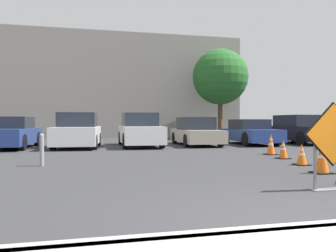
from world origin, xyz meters
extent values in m
plane|color=#333335|center=(0.00, 10.00, 0.00)|extent=(96.00, 96.00, 0.00)
cube|color=#999993|center=(0.00, 0.00, 0.07)|extent=(25.80, 0.20, 0.14)
cube|color=black|center=(1.59, 1.96, 0.98)|extent=(1.12, 0.02, 1.12)
cube|color=orange|center=(1.59, 1.95, 0.98)|extent=(1.05, 0.02, 1.05)
cube|color=slate|center=(1.59, 2.01, 0.01)|extent=(0.75, 0.20, 0.02)
cube|color=slate|center=(1.27, 2.01, 0.49)|extent=(0.04, 0.04, 0.98)
cube|color=black|center=(2.69, 3.66, 0.01)|extent=(0.42, 0.42, 0.03)
cone|color=orange|center=(2.69, 3.66, 0.40)|extent=(0.31, 0.31, 0.74)
cylinder|color=white|center=(2.69, 3.66, 0.57)|extent=(0.10, 0.10, 0.07)
cylinder|color=white|center=(2.69, 3.66, 0.39)|extent=(0.17, 0.17, 0.07)
cube|color=black|center=(3.11, 5.03, 0.01)|extent=(0.38, 0.38, 0.03)
cone|color=orange|center=(3.11, 5.03, 0.31)|extent=(0.28, 0.28, 0.56)
cylinder|color=white|center=(3.11, 5.03, 0.43)|extent=(0.09, 0.09, 0.05)
cylinder|color=white|center=(3.11, 5.03, 0.30)|extent=(0.16, 0.16, 0.05)
cube|color=black|center=(3.49, 6.54, 0.01)|extent=(0.38, 0.38, 0.03)
cone|color=orange|center=(3.49, 6.54, 0.33)|extent=(0.28, 0.28, 0.59)
cylinder|color=white|center=(3.49, 6.54, 0.46)|extent=(0.09, 0.09, 0.05)
cylinder|color=white|center=(3.49, 6.54, 0.31)|extent=(0.16, 0.16, 0.05)
cube|color=black|center=(3.78, 7.79, 0.01)|extent=(0.40, 0.40, 0.03)
cone|color=orange|center=(3.78, 7.79, 0.40)|extent=(0.30, 0.30, 0.73)
cylinder|color=white|center=(3.78, 7.79, 0.56)|extent=(0.10, 0.10, 0.07)
cylinder|color=white|center=(3.78, 7.79, 0.38)|extent=(0.17, 0.17, 0.07)
cube|color=navy|center=(-6.16, 12.97, 0.54)|extent=(2.00, 4.37, 0.71)
cube|color=#1E232D|center=(-6.16, 13.07, 1.16)|extent=(1.68, 2.04, 0.53)
cylinder|color=black|center=(-5.39, 11.60, 0.34)|extent=(0.23, 0.69, 0.68)
cylinder|color=black|center=(-5.27, 14.26, 0.34)|extent=(0.23, 0.69, 0.68)
cylinder|color=black|center=(-6.93, 14.33, 0.34)|extent=(0.23, 0.69, 0.68)
cube|color=white|center=(-3.24, 12.75, 0.56)|extent=(2.17, 4.21, 0.78)
cube|color=#1E232D|center=(-3.24, 12.85, 1.29)|extent=(1.79, 1.99, 0.66)
cylinder|color=black|center=(-2.47, 11.42, 0.31)|extent=(0.24, 0.64, 0.63)
cylinder|color=black|center=(-4.20, 11.55, 0.31)|extent=(0.24, 0.64, 0.63)
cylinder|color=black|center=(-2.29, 13.95, 0.31)|extent=(0.24, 0.64, 0.63)
cylinder|color=black|center=(-4.02, 14.08, 0.31)|extent=(0.24, 0.64, 0.63)
cube|color=silver|center=(-0.33, 12.84, 0.58)|extent=(1.82, 4.37, 0.79)
cube|color=#1E232D|center=(-0.33, 12.95, 1.30)|extent=(1.59, 2.01, 0.64)
cylinder|color=black|center=(0.49, 11.49, 0.35)|extent=(0.20, 0.70, 0.70)
cylinder|color=black|center=(-1.16, 11.49, 0.35)|extent=(0.20, 0.70, 0.70)
cylinder|color=black|center=(0.50, 14.19, 0.35)|extent=(0.20, 0.70, 0.70)
cylinder|color=black|center=(-1.15, 14.20, 0.35)|extent=(0.20, 0.70, 0.70)
cube|color=#A39984|center=(2.59, 13.03, 0.48)|extent=(1.92, 4.34, 0.62)
cube|color=#1E232D|center=(2.59, 13.14, 1.11)|extent=(1.64, 2.02, 0.63)
cylinder|color=black|center=(3.38, 11.68, 0.31)|extent=(0.22, 0.63, 0.62)
cylinder|color=black|center=(1.72, 11.72, 0.31)|extent=(0.22, 0.63, 0.62)
cylinder|color=black|center=(3.45, 14.34, 0.31)|extent=(0.22, 0.63, 0.62)
cylinder|color=black|center=(1.79, 14.39, 0.31)|extent=(0.22, 0.63, 0.62)
cube|color=navy|center=(5.50, 12.89, 0.50)|extent=(1.83, 4.18, 0.62)
cube|color=#1E232D|center=(5.50, 13.00, 1.06)|extent=(1.59, 1.93, 0.51)
cylinder|color=black|center=(6.30, 11.59, 0.35)|extent=(0.21, 0.71, 0.70)
cylinder|color=black|center=(4.67, 11.61, 0.35)|extent=(0.21, 0.71, 0.70)
cylinder|color=black|center=(6.33, 14.17, 0.35)|extent=(0.21, 0.71, 0.70)
cylinder|color=black|center=(4.70, 14.19, 0.35)|extent=(0.21, 0.71, 0.70)
cube|color=black|center=(8.42, 13.03, 0.57)|extent=(2.03, 4.68, 0.76)
cube|color=#1E232D|center=(8.41, 13.14, 1.26)|extent=(1.68, 2.19, 0.60)
cylinder|color=black|center=(9.31, 11.65, 0.35)|extent=(0.24, 0.71, 0.70)
cylinder|color=black|center=(7.67, 11.56, 0.35)|extent=(0.24, 0.71, 0.70)
cylinder|color=black|center=(9.17, 14.49, 0.35)|extent=(0.24, 0.71, 0.70)
cylinder|color=black|center=(7.52, 14.40, 0.35)|extent=(0.24, 0.71, 0.70)
cylinder|color=gray|center=(-3.86, 6.38, 0.41)|extent=(0.11, 0.11, 0.82)
sphere|color=gray|center=(-3.86, 6.38, 0.82)|extent=(0.12, 0.12, 0.12)
cube|color=gray|center=(-0.49, 23.46, 3.88)|extent=(18.34, 5.00, 7.75)
cylinder|color=#513823|center=(6.09, 18.56, 1.44)|extent=(0.32, 0.32, 2.87)
sphere|color=#235B23|center=(6.09, 18.56, 4.32)|extent=(3.87, 3.87, 3.87)
camera|label=1|loc=(-2.45, -2.96, 1.20)|focal=35.00mm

